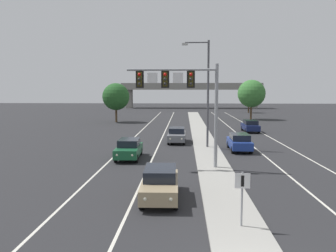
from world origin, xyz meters
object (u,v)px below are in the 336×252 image
object	(u,v)px
car_oncoming_tan	(160,183)
car_receding_blue	(239,142)
street_lamp_median	(206,87)
median_sign_post	(242,191)
car_oncoming_green	(129,149)
overhead_signal_mast	(185,91)
car_receding_navy	(250,126)
tree_far_left_c	(116,97)
tree_far_right_a	(249,100)
tree_far_right_b	(251,94)
car_oncoming_grey	(177,135)

from	to	relation	value
car_oncoming_tan	car_receding_blue	distance (m)	15.25
street_lamp_median	median_sign_post	bearing A→B (deg)	-89.10
street_lamp_median	car_oncoming_green	distance (m)	9.63
overhead_signal_mast	car_receding_blue	world-z (taller)	overhead_signal_mast
car_receding_navy	tree_far_left_c	bearing A→B (deg)	148.39
car_oncoming_tan	tree_far_right_a	xyz separation A→B (m)	(17.01, 65.62, 2.31)
car_oncoming_green	tree_far_right_b	bearing A→B (deg)	65.15
overhead_signal_mast	tree_far_left_c	bearing A→B (deg)	109.20
car_oncoming_grey	median_sign_post	bearing A→B (deg)	-82.07
car_oncoming_grey	tree_far_right_b	bearing A→B (deg)	64.78
car_receding_blue	car_receding_navy	distance (m)	14.40
street_lamp_median	car_oncoming_grey	size ratio (longest dim) A/B	2.23
street_lamp_median	tree_far_right_b	xyz separation A→B (m)	(10.64, 31.88, -0.91)
car_oncoming_tan	car_receding_navy	xyz separation A→B (m)	(10.01, 27.80, 0.00)
overhead_signal_mast	tree_far_right_a	distance (m)	61.17
median_sign_post	tree_far_left_c	bearing A→B (deg)	107.69
overhead_signal_mast	car_oncoming_tan	bearing A→B (deg)	-100.71
car_receding_blue	car_receding_navy	world-z (taller)	same
overhead_signal_mast	median_sign_post	xyz separation A→B (m)	(2.27, -10.23, -3.88)
overhead_signal_mast	car_oncoming_green	bearing A→B (deg)	143.43
overhead_signal_mast	tree_far_right_b	distance (m)	42.24
car_oncoming_green	tree_far_right_b	world-z (taller)	tree_far_right_b
car_receding_blue	car_receding_navy	size ratio (longest dim) A/B	1.00
overhead_signal_mast	car_oncoming_grey	xyz separation A→B (m)	(-0.80, 11.83, -4.64)
tree_far_left_c	tree_far_right_a	xyz separation A→B (m)	(27.57, 25.15, -1.27)
street_lamp_median	car_receding_blue	size ratio (longest dim) A/B	2.23
median_sign_post	car_oncoming_tan	distance (m)	5.14
street_lamp_median	tree_far_left_c	bearing A→B (deg)	118.42
car_oncoming_grey	car_receding_navy	bearing A→B (deg)	44.53
tree_far_right_a	tree_far_left_c	bearing A→B (deg)	-137.63
street_lamp_median	car_receding_navy	distance (m)	15.33
median_sign_post	car_oncoming_green	bearing A→B (deg)	116.55
tree_far_right_b	street_lamp_median	bearing A→B (deg)	-108.45
street_lamp_median	car_receding_navy	world-z (taller)	street_lamp_median
tree_far_left_c	overhead_signal_mast	bearing A→B (deg)	-70.80
median_sign_post	tree_far_right_a	distance (m)	70.61
car_oncoming_grey	tree_far_right_b	distance (m)	31.74
car_receding_blue	car_oncoming_green	bearing A→B (deg)	-157.35
car_receding_blue	tree_far_right_b	distance (m)	34.08
tree_far_right_a	tree_far_right_b	distance (m)	19.09
tree_far_left_c	car_receding_blue	bearing A→B (deg)	-57.60
car_oncoming_green	median_sign_post	bearing A→B (deg)	-63.45
street_lamp_median	car_oncoming_grey	xyz separation A→B (m)	(-2.78, 3.40, -4.97)
street_lamp_median	car_oncoming_tan	xyz separation A→B (m)	(-3.22, -14.99, -4.97)
overhead_signal_mast	street_lamp_median	distance (m)	8.66
overhead_signal_mast	median_sign_post	world-z (taller)	overhead_signal_mast
median_sign_post	car_oncoming_grey	distance (m)	22.28
car_oncoming_grey	tree_far_left_c	distance (m)	24.93
car_receding_blue	car_receding_navy	xyz separation A→B (m)	(3.72, 13.91, 0.00)
car_oncoming_tan	car_oncoming_green	distance (m)	10.43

